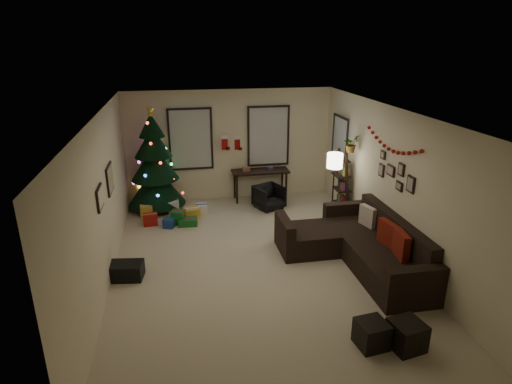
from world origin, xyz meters
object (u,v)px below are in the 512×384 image
(desk_chair, at_px, (269,197))
(christmas_tree, at_px, (155,167))
(sofa, at_px, (359,247))
(bookshelf, at_px, (343,185))
(desk, at_px, (260,174))

(desk_chair, bearing_deg, christmas_tree, 145.29)
(sofa, height_order, bookshelf, bookshelf)
(sofa, height_order, desk_chair, sofa)
(sofa, bearing_deg, bookshelf, 77.14)
(desk_chair, height_order, bookshelf, bookshelf)
(desk, relative_size, bookshelf, 0.91)
(desk, relative_size, desk_chair, 2.45)
(sofa, xyz_separation_m, desk_chair, (-1.04, 2.82, -0.01))
(desk, bearing_deg, desk_chair, -82.48)
(desk_chair, bearing_deg, desk, 73.84)
(christmas_tree, xyz_separation_m, sofa, (3.64, -3.33, -0.73))
(desk, bearing_deg, bookshelf, -41.02)
(desk_chair, distance_m, bookshelf, 1.75)
(desk_chair, xyz_separation_m, bookshelf, (1.51, -0.74, 0.46))
(desk, bearing_deg, sofa, -72.08)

